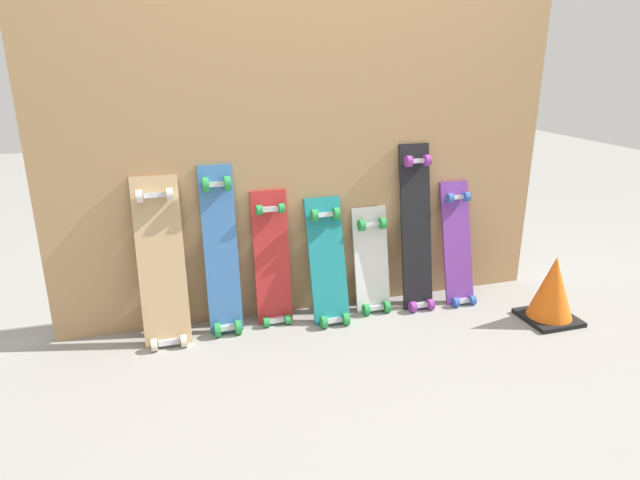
# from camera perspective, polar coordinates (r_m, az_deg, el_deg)

# --- Properties ---
(ground_plane) EXTENTS (12.00, 12.00, 0.00)m
(ground_plane) POSITION_cam_1_polar(r_m,az_deg,el_deg) (3.00, -0.39, -7.43)
(ground_plane) COLOR gray
(plywood_wall_panel) EXTENTS (2.61, 0.04, 1.89)m
(plywood_wall_panel) POSITION_cam_1_polar(r_m,az_deg,el_deg) (2.78, -0.86, 10.91)
(plywood_wall_panel) COLOR tan
(plywood_wall_panel) RESTS_ON ground
(skateboard_natural) EXTENTS (0.22, 0.26, 0.86)m
(skateboard_natural) POSITION_cam_1_polar(r_m,az_deg,el_deg) (2.69, -16.12, -2.93)
(skateboard_natural) COLOR tan
(skateboard_natural) RESTS_ON ground
(skateboard_blue) EXTENTS (0.16, 0.21, 0.89)m
(skateboard_blue) POSITION_cam_1_polar(r_m,az_deg,el_deg) (2.72, -10.21, -1.74)
(skateboard_blue) COLOR #386BAD
(skateboard_blue) RESTS_ON ground
(skateboard_red) EXTENTS (0.18, 0.17, 0.75)m
(skateboard_red) POSITION_cam_1_polar(r_m,az_deg,el_deg) (2.80, -4.99, -2.58)
(skateboard_red) COLOR #B22626
(skateboard_red) RESTS_ON ground
(skateboard_teal) EXTENTS (0.19, 0.27, 0.69)m
(skateboard_teal) POSITION_cam_1_polar(r_m,az_deg,el_deg) (2.83, 0.85, -2.87)
(skateboard_teal) COLOR #197A7F
(skateboard_teal) RESTS_ON ground
(skateboard_white) EXTENTS (0.19, 0.20, 0.62)m
(skateboard_white) POSITION_cam_1_polar(r_m,az_deg,el_deg) (2.96, 5.43, -2.69)
(skateboard_white) COLOR silver
(skateboard_white) RESTS_ON ground
(skateboard_black) EXTENTS (0.17, 0.24, 0.95)m
(skateboard_black) POSITION_cam_1_polar(r_m,az_deg,el_deg) (2.99, 10.02, 0.62)
(skateboard_black) COLOR black
(skateboard_black) RESTS_ON ground
(skateboard_purple) EXTENTS (0.17, 0.25, 0.73)m
(skateboard_purple) POSITION_cam_1_polar(r_m,az_deg,el_deg) (3.14, 14.13, -0.94)
(skateboard_purple) COLOR #6B338C
(skateboard_purple) RESTS_ON ground
(traffic_cone) EXTENTS (0.26, 0.26, 0.35)m
(traffic_cone) POSITION_cam_1_polar(r_m,az_deg,el_deg) (3.08, 23.02, -4.77)
(traffic_cone) COLOR black
(traffic_cone) RESTS_ON ground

